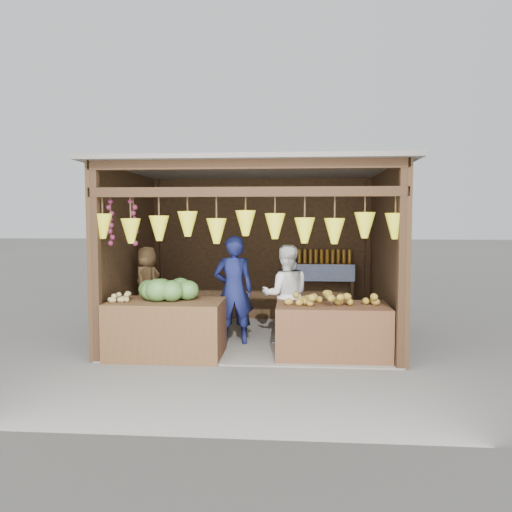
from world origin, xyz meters
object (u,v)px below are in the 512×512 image
(counter_left, at_px, (166,329))
(woman_standing, at_px, (286,295))
(man_standing, at_px, (234,290))
(vendor_seated, at_px, (147,283))
(counter_right, at_px, (332,331))

(counter_left, xyz_separation_m, woman_standing, (1.60, 0.76, 0.36))
(counter_left, relative_size, man_standing, 0.94)
(man_standing, xyz_separation_m, woman_standing, (0.77, 0.06, -0.07))
(counter_left, distance_m, vendor_seated, 1.31)
(counter_right, xyz_separation_m, man_standing, (-1.40, 0.57, 0.45))
(counter_left, bearing_deg, man_standing, 40.11)
(counter_right, distance_m, vendor_seated, 3.01)
(counter_left, distance_m, man_standing, 1.17)
(vendor_seated, bearing_deg, woman_standing, -146.74)
(counter_right, height_order, man_standing, man_standing)
(counter_left, height_order, man_standing, man_standing)
(woman_standing, bearing_deg, man_standing, 0.36)
(counter_right, bearing_deg, woman_standing, 135.13)
(woman_standing, xyz_separation_m, vendor_seated, (-2.19, 0.31, 0.11))
(counter_right, relative_size, man_standing, 0.92)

